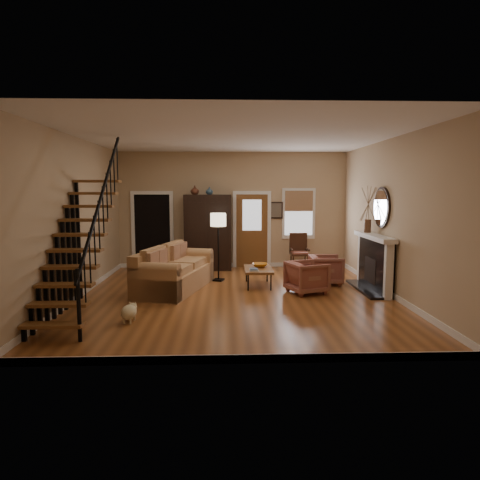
{
  "coord_description": "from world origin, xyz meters",
  "views": [
    {
      "loc": [
        -0.22,
        -8.78,
        2.22
      ],
      "look_at": [
        0.1,
        0.4,
        1.15
      ],
      "focal_mm": 32.0,
      "sensor_mm": 36.0,
      "label": 1
    }
  ],
  "objects_px": {
    "armchair_left": "(307,277)",
    "armoire": "(208,232)",
    "sofa": "(175,270)",
    "coffee_table": "(258,277)",
    "side_chair": "(299,252)",
    "floor_lamp": "(218,247)",
    "armchair_right": "(326,270)"
  },
  "relations": [
    {
      "from": "armchair_right",
      "to": "floor_lamp",
      "type": "xyz_separation_m",
      "value": [
        -2.56,
        0.46,
        0.49
      ]
    },
    {
      "from": "armoire",
      "to": "coffee_table",
      "type": "relative_size",
      "value": 1.93
    },
    {
      "from": "coffee_table",
      "to": "sofa",
      "type": "bearing_deg",
      "value": -170.63
    },
    {
      "from": "armoire",
      "to": "floor_lamp",
      "type": "bearing_deg",
      "value": -78.67
    },
    {
      "from": "armoire",
      "to": "coffee_table",
      "type": "xyz_separation_m",
      "value": [
        1.24,
        -2.15,
        -0.84
      ]
    },
    {
      "from": "sofa",
      "to": "floor_lamp",
      "type": "height_order",
      "value": "floor_lamp"
    },
    {
      "from": "armchair_left",
      "to": "floor_lamp",
      "type": "bearing_deg",
      "value": 35.68
    },
    {
      "from": "sofa",
      "to": "coffee_table",
      "type": "height_order",
      "value": "sofa"
    },
    {
      "from": "coffee_table",
      "to": "armchair_left",
      "type": "bearing_deg",
      "value": -36.54
    },
    {
      "from": "armoire",
      "to": "side_chair",
      "type": "bearing_deg",
      "value": -4.48
    },
    {
      "from": "coffee_table",
      "to": "side_chair",
      "type": "bearing_deg",
      "value": 56.27
    },
    {
      "from": "sofa",
      "to": "armchair_left",
      "type": "distance_m",
      "value": 2.92
    },
    {
      "from": "sofa",
      "to": "side_chair",
      "type": "bearing_deg",
      "value": 50.76
    },
    {
      "from": "armoire",
      "to": "armchair_left",
      "type": "relative_size",
      "value": 2.74
    },
    {
      "from": "armoire",
      "to": "sofa",
      "type": "relative_size",
      "value": 0.86
    },
    {
      "from": "sofa",
      "to": "armchair_left",
      "type": "height_order",
      "value": "sofa"
    },
    {
      "from": "armchair_left",
      "to": "armchair_right",
      "type": "xyz_separation_m",
      "value": [
        0.62,
        0.88,
        -0.0
      ]
    },
    {
      "from": "coffee_table",
      "to": "floor_lamp",
      "type": "relative_size",
      "value": 0.65
    },
    {
      "from": "armoire",
      "to": "coffee_table",
      "type": "distance_m",
      "value": 2.63
    },
    {
      "from": "sofa",
      "to": "armchair_left",
      "type": "relative_size",
      "value": 3.19
    },
    {
      "from": "armchair_left",
      "to": "armoire",
      "type": "bearing_deg",
      "value": 18.18
    },
    {
      "from": "floor_lamp",
      "to": "armchair_right",
      "type": "bearing_deg",
      "value": -10.23
    },
    {
      "from": "sofa",
      "to": "armchair_left",
      "type": "bearing_deg",
      "value": 6.96
    },
    {
      "from": "armoire",
      "to": "sofa",
      "type": "bearing_deg",
      "value": -104.64
    },
    {
      "from": "floor_lamp",
      "to": "side_chair",
      "type": "height_order",
      "value": "floor_lamp"
    },
    {
      "from": "armoire",
      "to": "side_chair",
      "type": "distance_m",
      "value": 2.61
    },
    {
      "from": "armchair_left",
      "to": "floor_lamp",
      "type": "relative_size",
      "value": 0.46
    },
    {
      "from": "coffee_table",
      "to": "floor_lamp",
      "type": "xyz_separation_m",
      "value": [
        -0.93,
        0.6,
        0.63
      ]
    },
    {
      "from": "armoire",
      "to": "armchair_right",
      "type": "xyz_separation_m",
      "value": [
        2.87,
        -2.02,
        -0.71
      ]
    },
    {
      "from": "coffee_table",
      "to": "armchair_right",
      "type": "bearing_deg",
      "value": 4.84
    },
    {
      "from": "coffee_table",
      "to": "side_chair",
      "type": "xyz_separation_m",
      "value": [
        1.31,
        1.95,
        0.3
      ]
    },
    {
      "from": "coffee_table",
      "to": "armchair_right",
      "type": "xyz_separation_m",
      "value": [
        1.62,
        0.14,
        0.14
      ]
    }
  ]
}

